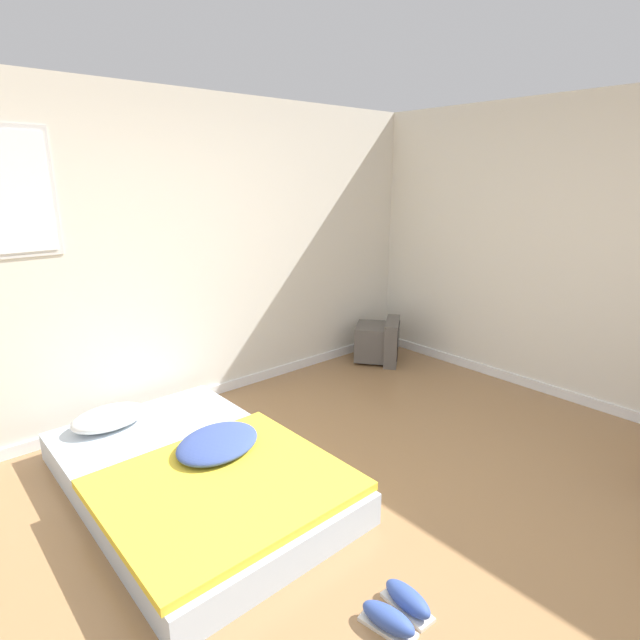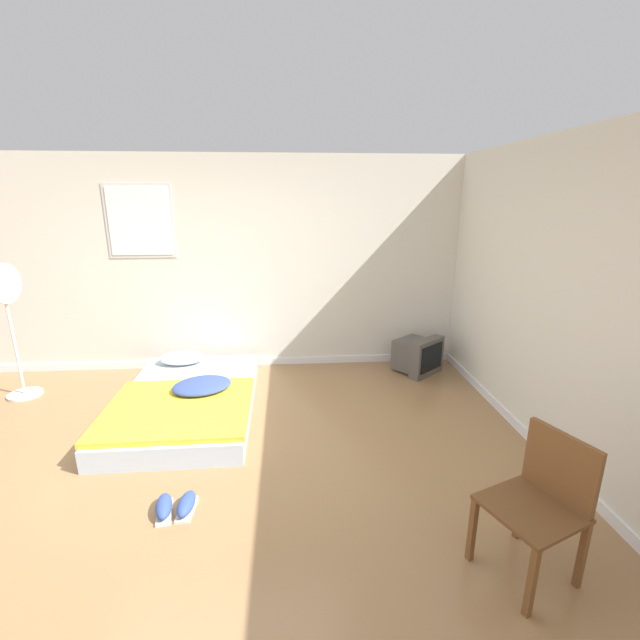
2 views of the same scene
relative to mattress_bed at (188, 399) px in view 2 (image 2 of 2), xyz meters
The scene contains 8 objects.
ground_plane 1.26m from the mattress_bed, 74.51° to the right, with size 20.00×20.00×0.00m, color #997047.
wall_back 1.73m from the mattress_bed, 75.34° to the left, with size 8.08×0.08×2.60m.
wall_right 3.61m from the mattress_bed, 20.63° to the right, with size 0.08×7.24×2.60m.
mattress_bed is the anchor object (origin of this frame).
crt_tv 2.76m from the mattress_bed, 17.48° to the left, with size 0.65×0.65×0.46m.
wooden_chair 3.26m from the mattress_bed, 40.67° to the right, with size 0.59×0.59×0.85m.
sneaker_pair 1.51m from the mattress_bed, 81.06° to the right, with size 0.29×0.28×0.10m.
standing_fan 2.15m from the mattress_bed, 165.09° to the left, with size 0.34×0.43×1.46m.
Camera 2 is at (0.71, -2.84, 2.10)m, focal length 24.00 mm.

